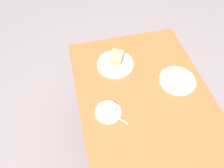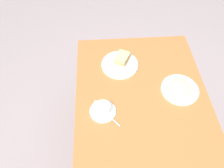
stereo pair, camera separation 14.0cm
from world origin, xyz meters
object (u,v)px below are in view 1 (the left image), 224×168
(sandwich_front, at_px, (117,57))
(coffee_cup, at_px, (108,109))
(dining_table, at_px, (145,104))
(sandwich_plate, at_px, (115,64))
(spoon, at_px, (119,118))
(side_plate, at_px, (177,80))
(coffee_saucer, at_px, (108,112))

(sandwich_front, relative_size, coffee_cup, 1.42)
(dining_table, height_order, sandwich_plate, sandwich_plate)
(dining_table, distance_m, sandwich_plate, 0.36)
(sandwich_plate, distance_m, sandwich_front, 0.05)
(spoon, bearing_deg, side_plate, 112.20)
(dining_table, xyz_separation_m, spoon, (0.10, -0.21, 0.08))
(coffee_cup, relative_size, spoon, 1.21)
(sandwich_plate, height_order, coffee_saucer, sandwich_plate)
(dining_table, bearing_deg, sandwich_front, -163.79)
(sandwich_plate, bearing_deg, coffee_saucer, -20.26)
(spoon, bearing_deg, coffee_saucer, -138.66)
(coffee_saucer, height_order, coffee_cup, coffee_cup)
(spoon, xyz_separation_m, side_plate, (-0.19, 0.46, -0.01))
(dining_table, height_order, coffee_cup, coffee_cup)
(side_plate, bearing_deg, spoon, -67.80)
(coffee_cup, bearing_deg, dining_table, 98.35)
(coffee_saucer, bearing_deg, coffee_cup, -134.76)
(coffee_cup, bearing_deg, coffee_saucer, 45.24)
(sandwich_front, distance_m, coffee_cup, 0.43)
(sandwich_plate, distance_m, coffee_cup, 0.40)
(sandwich_plate, height_order, side_plate, same)
(sandwich_plate, bearing_deg, sandwich_front, 150.07)
(sandwich_front, bearing_deg, coffee_cup, -21.22)
(coffee_cup, bearing_deg, sandwich_front, 158.78)
(sandwich_front, height_order, side_plate, sandwich_front)
(coffee_cup, distance_m, spoon, 0.09)
(coffee_saucer, bearing_deg, spoon, 41.34)
(spoon, bearing_deg, dining_table, 115.76)
(dining_table, xyz_separation_m, coffee_cup, (0.04, -0.26, 0.11))
(sandwich_plate, bearing_deg, spoon, -10.99)
(dining_table, relative_size, sandwich_front, 8.76)
(sandwich_plate, relative_size, side_plate, 1.07)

